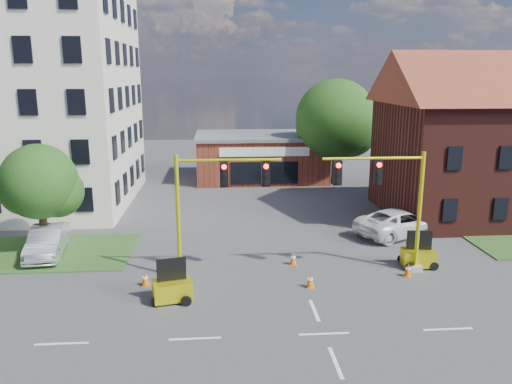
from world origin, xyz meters
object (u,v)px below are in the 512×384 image
signal_mast_west (212,201)px  signal_mast_east (388,198)px  trailer_east (418,256)px  trailer_west (172,288)px  pickup_white (400,222)px

signal_mast_west → signal_mast_east: size_ratio=1.00×
signal_mast_east → trailer_east: signal_mast_east is taller
trailer_west → signal_mast_east: bearing=0.5°
trailer_west → pickup_white: size_ratio=0.32×
trailer_west → pickup_white: bearing=18.7°
signal_mast_east → trailer_east: (1.99, 0.55, -3.33)m
signal_mast_west → trailer_east: bearing=3.0°
signal_mast_east → trailer_east: 3.92m
signal_mast_west → trailer_east: size_ratio=3.29×
signal_mast_west → signal_mast_east: bearing=0.0°
pickup_white → trailer_west: bearing=97.3°
signal_mast_west → trailer_west: (-1.80, -2.58, -3.32)m
signal_mast_east → pickup_white: size_ratio=1.04×
pickup_white → signal_mast_east: bearing=128.6°
trailer_east → pickup_white: 5.34m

